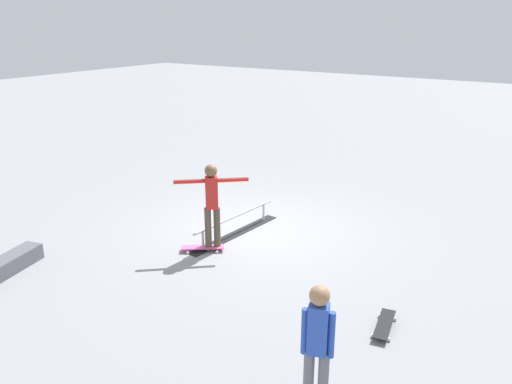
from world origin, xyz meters
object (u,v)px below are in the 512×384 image
bystander_blue_shirt (317,344)px  grind_rail (235,226)px  skater_main (212,201)px  skateboard_main (203,247)px  loose_skateboard_black (384,324)px

bystander_blue_shirt → grind_rail: bearing=-63.3°
grind_rail → skater_main: size_ratio=1.50×
skater_main → skateboard_main: bearing=4.2°
grind_rail → skater_main: 1.15m
grind_rail → loose_skateboard_black: 4.02m
grind_rail → skater_main: skater_main is taller
skateboard_main → loose_skateboard_black: size_ratio=0.93×
grind_rail → bystander_blue_shirt: 5.14m
bystander_blue_shirt → loose_skateboard_black: bearing=-110.8°
skater_main → skateboard_main: 0.92m
skater_main → skateboard_main: size_ratio=2.20×
skateboard_main → bystander_blue_shirt: bystander_blue_shirt is taller
grind_rail → skateboard_main: bearing=1.6°
skater_main → bystander_blue_shirt: skater_main is taller
grind_rail → skateboard_main: (0.97, -0.06, -0.11)m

